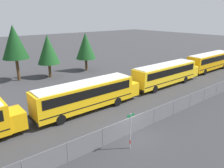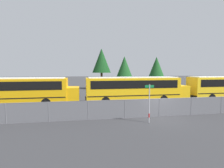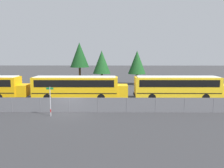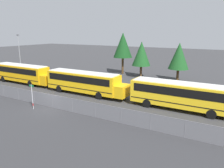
{
  "view_description": "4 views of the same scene",
  "coord_description": "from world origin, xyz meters",
  "px_view_note": "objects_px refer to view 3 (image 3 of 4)",
  "views": [
    {
      "loc": [
        -11.8,
        -11.95,
        9.86
      ],
      "look_at": [
        3.74,
        7.13,
        2.01
      ],
      "focal_mm": 35.0,
      "sensor_mm": 36.0,
      "label": 1
    },
    {
      "loc": [
        -6.54,
        -13.85,
        3.98
      ],
      "look_at": [
        -3.07,
        5.98,
        2.38
      ],
      "focal_mm": 28.0,
      "sensor_mm": 36.0,
      "label": 2
    },
    {
      "loc": [
        4.7,
        -22.37,
        6.03
      ],
      "look_at": [
        4.45,
        6.06,
        2.2
      ],
      "focal_mm": 35.0,
      "sensor_mm": 36.0,
      "label": 3
    },
    {
      "loc": [
        18.17,
        -17.64,
        8.74
      ],
      "look_at": [
        4.48,
        6.29,
        2.05
      ],
      "focal_mm": 35.0,
      "sensor_mm": 36.0,
      "label": 4
    }
  ],
  "objects_px": {
    "school_bus_2": "(78,86)",
    "tree_0": "(137,62)",
    "school_bus_3": "(179,86)",
    "street_sign": "(50,101)",
    "tree_2": "(102,62)",
    "tree_1": "(79,55)"
  },
  "relations": [
    {
      "from": "tree_2",
      "to": "school_bus_2",
      "type": "bearing_deg",
      "value": -99.09
    },
    {
      "from": "school_bus_3",
      "to": "tree_2",
      "type": "bearing_deg",
      "value": 126.84
    },
    {
      "from": "school_bus_2",
      "to": "tree_1",
      "type": "relative_size",
      "value": 1.49
    },
    {
      "from": "school_bus_2",
      "to": "tree_0",
      "type": "height_order",
      "value": "tree_0"
    },
    {
      "from": "school_bus_2",
      "to": "tree_0",
      "type": "distance_m",
      "value": 17.98
    },
    {
      "from": "school_bus_2",
      "to": "school_bus_3",
      "type": "distance_m",
      "value": 13.56
    },
    {
      "from": "street_sign",
      "to": "tree_0",
      "type": "bearing_deg",
      "value": 64.76
    },
    {
      "from": "school_bus_2",
      "to": "tree_1",
      "type": "xyz_separation_m",
      "value": [
        -2.22,
        16.29,
        4.05
      ]
    },
    {
      "from": "school_bus_2",
      "to": "tree_0",
      "type": "bearing_deg",
      "value": 57.8
    },
    {
      "from": "tree_0",
      "to": "tree_2",
      "type": "height_order",
      "value": "tree_2"
    },
    {
      "from": "tree_2",
      "to": "street_sign",
      "type": "bearing_deg",
      "value": -99.33
    },
    {
      "from": "tree_1",
      "to": "tree_2",
      "type": "height_order",
      "value": "tree_1"
    },
    {
      "from": "street_sign",
      "to": "tree_2",
      "type": "height_order",
      "value": "tree_2"
    },
    {
      "from": "school_bus_2",
      "to": "tree_0",
      "type": "relative_size",
      "value": 1.86
    },
    {
      "from": "tree_0",
      "to": "tree_2",
      "type": "relative_size",
      "value": 1.0
    },
    {
      "from": "school_bus_2",
      "to": "tree_1",
      "type": "height_order",
      "value": "tree_1"
    },
    {
      "from": "school_bus_3",
      "to": "tree_2",
      "type": "distance_m",
      "value": 18.79
    },
    {
      "from": "school_bus_2",
      "to": "street_sign",
      "type": "xyz_separation_m",
      "value": [
        -1.37,
        -7.97,
        -0.34
      ]
    },
    {
      "from": "tree_2",
      "to": "school_bus_3",
      "type": "bearing_deg",
      "value": -53.16
    },
    {
      "from": "tree_2",
      "to": "tree_1",
      "type": "bearing_deg",
      "value": 164.99
    },
    {
      "from": "school_bus_3",
      "to": "street_sign",
      "type": "bearing_deg",
      "value": -151.42
    },
    {
      "from": "tree_0",
      "to": "school_bus_3",
      "type": "bearing_deg",
      "value": -74.66
    }
  ]
}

